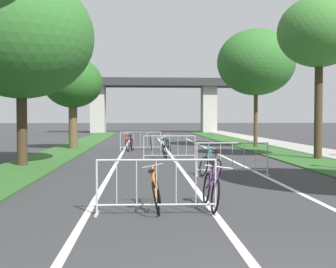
{
  "coord_description": "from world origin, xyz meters",
  "views": [
    {
      "loc": [
        -1.37,
        -3.31,
        1.83
      ],
      "look_at": [
        0.08,
        21.75,
        0.9
      ],
      "focal_mm": 47.14,
      "sensor_mm": 36.0,
      "label": 1
    }
  ],
  "objects": [
    {
      "name": "grass_verge_left",
      "position": [
        -5.59,
        25.07,
        0.03
      ],
      "size": [
        2.36,
        61.28,
        0.05
      ],
      "primitive_type": "cube",
      "color": "#2D5B26",
      "rests_on": "ground"
    },
    {
      "name": "grass_verge_right",
      "position": [
        5.59,
        25.07,
        0.03
      ],
      "size": [
        2.36,
        61.28,
        0.05
      ],
      "primitive_type": "cube",
      "color": "#2D5B26",
      "rests_on": "ground"
    },
    {
      "name": "sidewalk_path_right",
      "position": [
        7.95,
        25.07,
        0.04
      ],
      "size": [
        2.36,
        61.28,
        0.08
      ],
      "primitive_type": "cube",
      "color": "#9E9B93",
      "rests_on": "ground"
    },
    {
      "name": "lane_stripe_center",
      "position": [
        0.0,
        17.72,
        0.0
      ],
      "size": [
        0.14,
        35.45,
        0.01
      ],
      "primitive_type": "cube",
      "color": "silver",
      "rests_on": "ground"
    },
    {
      "name": "lane_stripe_right_lane",
      "position": [
        2.43,
        17.72,
        0.0
      ],
      "size": [
        0.14,
        35.45,
        0.01
      ],
      "primitive_type": "cube",
      "color": "silver",
      "rests_on": "ground"
    },
    {
      "name": "lane_stripe_left_lane",
      "position": [
        -2.43,
        17.72,
        0.0
      ],
      "size": [
        0.14,
        35.45,
        0.01
      ],
      "primitive_type": "cube",
      "color": "silver",
      "rests_on": "ground"
    },
    {
      "name": "overpass_bridge",
      "position": [
        0.0,
        50.64,
        4.9
      ],
      "size": [
        21.16,
        4.1,
        6.56
      ],
      "color": "#2D2D30",
      "rests_on": "ground"
    },
    {
      "name": "tree_left_pine_near",
      "position": [
        -5.89,
        13.5,
        4.84
      ],
      "size": [
        5.43,
        5.43,
        7.16
      ],
      "color": "#3D2D1E",
      "rests_on": "ground"
    },
    {
      "name": "tree_left_maple_mid",
      "position": [
        -5.4,
        22.5,
        3.81
      ],
      "size": [
        3.41,
        3.41,
        5.31
      ],
      "color": "brown",
      "rests_on": "ground"
    },
    {
      "name": "tree_right_pine_far",
      "position": [
        6.28,
        15.49,
        5.51
      ],
      "size": [
        3.6,
        3.6,
        7.08
      ],
      "color": "#3D2D1E",
      "rests_on": "ground"
    },
    {
      "name": "tree_right_oak_mid",
      "position": [
        5.58,
        23.45,
        5.21
      ],
      "size": [
        4.77,
        4.77,
        7.25
      ],
      "color": "#4C3823",
      "rests_on": "ground"
    },
    {
      "name": "crowd_barrier_nearest",
      "position": [
        -1.11,
        4.97,
        0.52
      ],
      "size": [
        2.31,
        0.48,
        1.05
      ],
      "rotation": [
        0.0,
        0.0,
        -0.02
      ],
      "color": "#ADADB2",
      "rests_on": "ground"
    },
    {
      "name": "crowd_barrier_second",
      "position": [
        1.45,
        10.4,
        0.52
      ],
      "size": [
        2.32,
        0.5,
        1.05
      ],
      "rotation": [
        0.0,
        0.0,
        -0.03
      ],
      "color": "#ADADB2",
      "rests_on": "ground"
    },
    {
      "name": "crowd_barrier_third",
      "position": [
        -0.21,
        15.82,
        0.52
      ],
      "size": [
        2.31,
        0.47,
        1.05
      ],
      "rotation": [
        0.0,
        0.0,
        -0.01
      ],
      "color": "#ADADB2",
      "rests_on": "ground"
    },
    {
      "name": "crowd_barrier_fourth",
      "position": [
        -1.49,
        21.25,
        0.52
      ],
      "size": [
        2.31,
        0.45,
        1.05
      ],
      "rotation": [
        0.0,
        0.0,
        0.0
      ],
      "color": "#ADADB2",
      "rests_on": "ground"
    },
    {
      "name": "bicycle_teal_0",
      "position": [
        0.67,
        9.84,
        0.36
      ],
      "size": [
        0.56,
        1.6,
        0.97
      ],
      "rotation": [
        0.0,
        0.0,
        0.24
      ],
      "color": "black",
      "rests_on": "ground"
    },
    {
      "name": "bicycle_green_1",
      "position": [
        0.02,
        20.86,
        0.37
      ],
      "size": [
        0.45,
        1.66,
        0.96
      ],
      "rotation": [
        0.0,
        0.0,
        3.2
      ],
      "color": "black",
      "rests_on": "ground"
    },
    {
      "name": "bicycle_black_2",
      "position": [
        -2.01,
        21.61,
        0.38
      ],
      "size": [
        0.55,
        1.7,
        1.01
      ],
      "rotation": [
        0.0,
        0.0,
        0.05
      ],
      "color": "black",
      "rests_on": "ground"
    },
    {
      "name": "bicycle_orange_3",
      "position": [
        -1.1,
        5.38,
        0.37
      ],
      "size": [
        0.44,
        1.72,
        0.88
      ],
      "rotation": [
        0.0,
        0.0,
        -0.06
      ],
      "color": "black",
      "rests_on": "ground"
    },
    {
      "name": "bicycle_purple_4",
      "position": [
        0.01,
        5.46,
        0.38
      ],
      "size": [
        0.55,
        1.65,
        0.94
      ],
      "rotation": [
        0.0,
        0.0,
        3.16
      ],
      "color": "black",
      "rests_on": "ground"
    },
    {
      "name": "bicycle_red_5",
      "position": [
        -2.08,
        20.75,
        0.38
      ],
      "size": [
        0.73,
        1.65,
        1.04
      ],
      "rotation": [
        0.0,
        0.0,
        2.91
      ],
      "color": "black",
      "rests_on": "ground"
    },
    {
      "name": "bicycle_silver_6",
      "position": [
        -0.41,
        16.21,
        0.38
      ],
      "size": [
        0.47,
        1.77,
        0.98
      ],
      "rotation": [
        0.0,
        0.0,
        0.03
      ],
      "color": "black",
      "rests_on": "ground"
    },
    {
      "name": "bicycle_blue_7",
      "position": [
        -0.9,
        21.78,
        0.36
      ],
      "size": [
        0.43,
        1.65,
        0.98
      ],
      "rotation": [
        0.0,
        0.0,
        -0.0
      ],
      "color": "black",
      "rests_on": "ground"
    }
  ]
}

